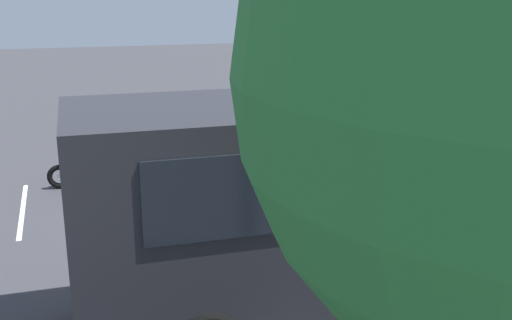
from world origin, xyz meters
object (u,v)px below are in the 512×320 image
at_px(spectator_centre, 316,186).
at_px(stunt_motorcycle, 90,162).
at_px(parked_motorcycle_silver, 300,230).
at_px(traffic_cone, 169,172).
at_px(tour_bus, 419,198).
at_px(spectator_left, 357,182).
at_px(spectator_far_left, 404,174).

xyz_separation_m(spectator_centre, stunt_motorcycle, (4.01, -4.65, -0.48)).
distance_m(parked_motorcycle_silver, traffic_cone, 5.18).
distance_m(stunt_motorcycle, traffic_cone, 1.90).
bearing_deg(tour_bus, parked_motorcycle_silver, -59.39).
bearing_deg(spectator_centre, stunt_motorcycle, -49.22).
relative_size(spectator_centre, stunt_motorcycle, 0.88).
bearing_deg(spectator_centre, parked_motorcycle_silver, 48.13).
distance_m(spectator_centre, parked_motorcycle_silver, 0.98).
distance_m(spectator_centre, stunt_motorcycle, 6.16).
xyz_separation_m(spectator_centre, parked_motorcycle_silver, (0.51, 0.57, -0.61)).
distance_m(tour_bus, spectator_centre, 2.68).
xyz_separation_m(parked_motorcycle_silver, stunt_motorcycle, (3.50, -5.22, 0.13)).
distance_m(spectator_centre, traffic_cone, 4.91).
distance_m(spectator_left, stunt_motorcycle, 6.68).
distance_m(tour_bus, spectator_left, 2.82).
distance_m(spectator_far_left, spectator_left, 1.11).
bearing_deg(parked_motorcycle_silver, stunt_motorcycle, -56.20).
height_order(parked_motorcycle_silver, stunt_motorcycle, stunt_motorcycle).
xyz_separation_m(spectator_far_left, traffic_cone, (4.22, -4.04, -0.76)).
xyz_separation_m(tour_bus, stunt_motorcycle, (4.66, -7.19, -1.03)).
distance_m(spectator_far_left, parked_motorcycle_silver, 2.77).
height_order(tour_bus, parked_motorcycle_silver, tour_bus).
height_order(tour_bus, spectator_far_left, tour_bus).
bearing_deg(tour_bus, spectator_far_left, -116.29).
bearing_deg(spectator_centre, traffic_cone, -63.47).
relative_size(spectator_left, stunt_motorcycle, 0.84).
xyz_separation_m(spectator_left, spectator_centre, (0.95, 0.20, 0.07)).
relative_size(spectator_left, spectator_centre, 0.95).
xyz_separation_m(spectator_left, parked_motorcycle_silver, (1.46, 0.77, -0.54)).
relative_size(spectator_left, traffic_cone, 2.73).
bearing_deg(traffic_cone, parked_motorcycle_silver, 108.58).
bearing_deg(parked_motorcycle_silver, spectator_centre, -131.87).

